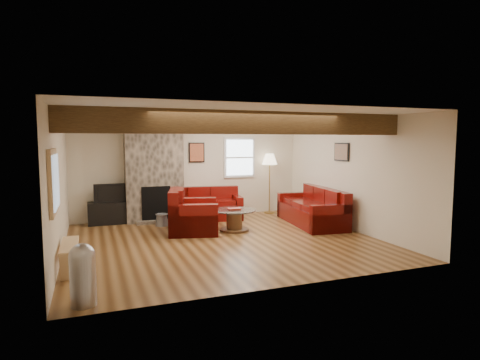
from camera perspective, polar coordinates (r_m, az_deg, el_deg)
The scene contains 18 objects.
room at distance 7.98m, azimuth -2.33°, elevation 0.15°, with size 8.00×8.00×8.00m.
oak_beam at distance 6.78m, azimuth 0.97°, elevation 8.15°, with size 6.00×0.36×0.38m, color #33200F.
chimney_breast at distance 10.18m, azimuth -12.12°, elevation 1.04°, with size 1.40×0.67×2.50m.
back_window at distance 10.96m, azimuth -0.07°, elevation 3.22°, with size 0.90×0.08×1.10m, color silver, non-canonical shape.
hatch_window at distance 6.09m, azimuth -24.95°, elevation -0.19°, with size 0.08×1.00×0.90m, color tan, non-canonical shape.
ceiling_dome at distance 9.11m, azimuth 1.28°, elevation 8.32°, with size 0.40×0.40×0.18m, color white, non-canonical shape.
artwork_back at distance 10.60m, azimuth -6.17°, elevation 3.91°, with size 0.42×0.06×0.52m, color black, non-canonical shape.
artwork_right at distance 9.56m, azimuth 14.21°, elevation 3.89°, with size 0.06×0.55×0.42m, color black, non-canonical shape.
sofa_three at distance 9.84m, azimuth 10.07°, elevation -3.69°, with size 2.25×0.94×0.87m, color #4C0507, non-canonical shape.
loveseat at distance 10.32m, azimuth -4.12°, elevation -3.35°, with size 1.52×0.87×0.81m, color #4C0507, non-canonical shape.
armchair_red at distance 8.89m, azimuth -6.63°, elevation -4.36°, with size 1.17×1.03×0.95m, color #4C0507, non-canonical shape.
coffee_table at distance 9.00m, azimuth -0.83°, elevation -5.73°, with size 0.97×0.97×0.51m.
tv_cabinet at distance 10.24m, azimuth -17.83°, elevation -4.45°, with size 1.07×0.43×0.54m, color black.
television at distance 10.16m, azimuth -17.92°, elevation -1.71°, with size 0.78×0.10×0.45m, color black.
floor_lamp at distance 11.09m, azimuth 4.23°, elevation 2.51°, with size 0.42×0.42×1.65m.
pine_bench at distance 6.90m, azimuth -23.04°, elevation -10.02°, with size 0.25×1.08×0.41m, color tan, non-canonical shape.
pedal_bin at distance 5.36m, azimuth -21.46°, elevation -12.41°, with size 0.31×0.31×0.78m, color #A9A9AE, non-canonical shape.
coal_bucket at distance 9.72m, azimuth -11.06°, elevation -5.56°, with size 0.31×0.31×0.29m, color slate, non-canonical shape.
Camera 1 is at (-2.49, -7.55, 2.01)m, focal length 30.00 mm.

